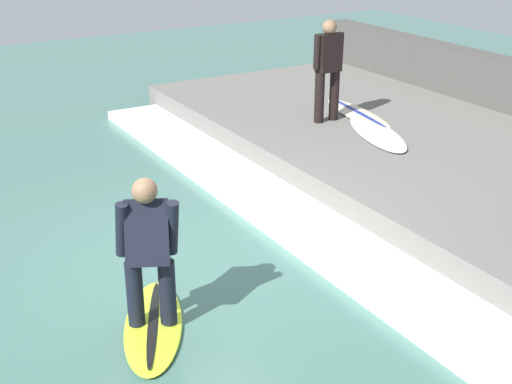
% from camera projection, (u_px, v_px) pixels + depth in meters
% --- Properties ---
extents(ground_plane, '(28.00, 28.00, 0.00)m').
position_uv_depth(ground_plane, '(197.00, 263.00, 7.96)').
color(ground_plane, '#426B60').
extents(concrete_ledge, '(4.40, 12.31, 0.44)m').
position_uv_depth(concrete_ledge, '(469.00, 176.00, 9.83)').
color(concrete_ledge, '#66635E').
rests_on(concrete_ledge, ground_plane).
extents(wave_foam_crest, '(0.94, 11.70, 0.14)m').
position_uv_depth(wave_foam_crest, '(309.00, 228.00, 8.64)').
color(wave_foam_crest, white).
rests_on(wave_foam_crest, ground_plane).
extents(surfboard_riding, '(1.19, 1.70, 0.07)m').
position_uv_depth(surfboard_riding, '(153.00, 325.00, 6.76)').
color(surfboard_riding, '#BFE02D').
rests_on(surfboard_riding, ground_plane).
extents(surfer_riding, '(0.54, 0.56, 1.47)m').
position_uv_depth(surfer_riding, '(148.00, 246.00, 6.43)').
color(surfer_riding, black).
rests_on(surfer_riding, surfboard_riding).
extents(surfer_waiting_far, '(0.55, 0.26, 1.61)m').
position_uv_depth(surfer_waiting_far, '(328.00, 65.00, 11.16)').
color(surfer_waiting_far, black).
rests_on(surfer_waiting_far, concrete_ledge).
extents(surfboard_waiting_far, '(0.79, 2.01, 0.07)m').
position_uv_depth(surfboard_waiting_far, '(358.00, 114.00, 11.77)').
color(surfboard_waiting_far, beige).
rests_on(surfboard_waiting_far, concrete_ledge).
extents(surfboard_spare, '(1.16, 1.97, 0.06)m').
position_uv_depth(surfboard_spare, '(377.00, 133.00, 10.82)').
color(surfboard_spare, silver).
rests_on(surfboard_spare, concrete_ledge).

